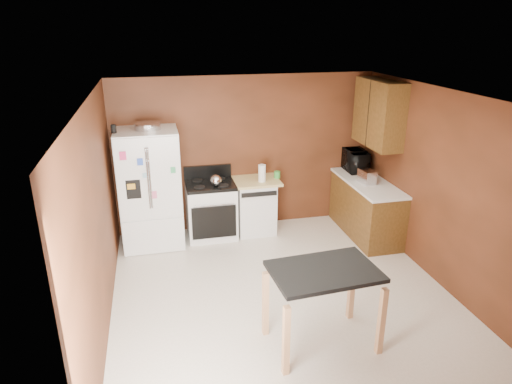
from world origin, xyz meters
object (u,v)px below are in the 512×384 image
object	(u,v)px
roasting_pan	(148,126)
island	(324,282)
refrigerator	(150,189)
toaster	(367,177)
microwave	(354,161)
paper_towel	(262,173)
green_canister	(277,175)
kettle	(216,181)
gas_range	(211,209)
pen_cup	(114,129)
dishwasher	(255,205)

from	to	relation	value
roasting_pan	island	size ratio (longest dim) A/B	0.33
refrigerator	island	bearing A→B (deg)	-59.06
toaster	microwave	xyz separation A→B (m)	(0.09, 0.67, 0.06)
paper_towel	green_canister	size ratio (longest dim) A/B	2.48
paper_towel	kettle	bearing A→B (deg)	-173.30
kettle	gas_range	world-z (taller)	gas_range
pen_cup	refrigerator	world-z (taller)	pen_cup
paper_towel	island	xyz separation A→B (m)	(-0.03, -2.82, -0.27)
green_canister	gas_range	size ratio (longest dim) A/B	0.10
roasting_pan	gas_range	size ratio (longest dim) A/B	0.34
island	roasting_pan	bearing A→B (deg)	119.97
pen_cup	island	size ratio (longest dim) A/B	0.10
paper_towel	green_canister	bearing A→B (deg)	21.89
kettle	toaster	bearing A→B (deg)	-9.35
roasting_pan	gas_range	xyz separation A→B (m)	(0.87, 0.02, -1.39)
toaster	roasting_pan	bearing A→B (deg)	165.16
roasting_pan	microwave	size ratio (longest dim) A/B	0.65
pen_cup	microwave	distance (m)	3.90
green_canister	refrigerator	bearing A→B (deg)	-177.13
green_canister	toaster	xyz separation A→B (m)	(1.29, -0.58, 0.06)
pen_cup	paper_towel	size ratio (longest dim) A/B	0.42
paper_towel	toaster	world-z (taller)	paper_towel
dishwasher	island	bearing A→B (deg)	-88.74
gas_range	dishwasher	distance (m)	0.72
microwave	gas_range	bearing A→B (deg)	94.29
dishwasher	refrigerator	bearing A→B (deg)	-177.02
pen_cup	paper_towel	distance (m)	2.31
kettle	microwave	size ratio (longest dim) A/B	0.31
roasting_pan	green_canister	xyz separation A→B (m)	(1.96, 0.06, -0.90)
roasting_pan	green_canister	size ratio (longest dim) A/B	3.46
refrigerator	dishwasher	xyz separation A→B (m)	(1.63, 0.09, -0.45)
kettle	green_canister	world-z (taller)	kettle
paper_towel	gas_range	world-z (taller)	paper_towel
kettle	dishwasher	distance (m)	0.86
pen_cup	island	world-z (taller)	pen_cup
refrigerator	dishwasher	size ratio (longest dim) A/B	2.02
green_canister	dishwasher	distance (m)	0.62
kettle	refrigerator	xyz separation A→B (m)	(-0.98, 0.10, -0.09)
microwave	paper_towel	bearing A→B (deg)	98.27
pen_cup	microwave	world-z (taller)	pen_cup
microwave	refrigerator	bearing A→B (deg)	94.48
green_canister	kettle	bearing A→B (deg)	-168.99
kettle	island	size ratio (longest dim) A/B	0.16
microwave	roasting_pan	bearing A→B (deg)	93.76
roasting_pan	dishwasher	bearing A→B (deg)	1.47
gas_range	kettle	bearing A→B (deg)	-66.14
island	refrigerator	bearing A→B (deg)	120.94
island	green_canister	bearing A→B (deg)	83.97
green_canister	island	bearing A→B (deg)	-96.03
roasting_pan	kettle	xyz separation A→B (m)	(0.94, -0.14, -0.86)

